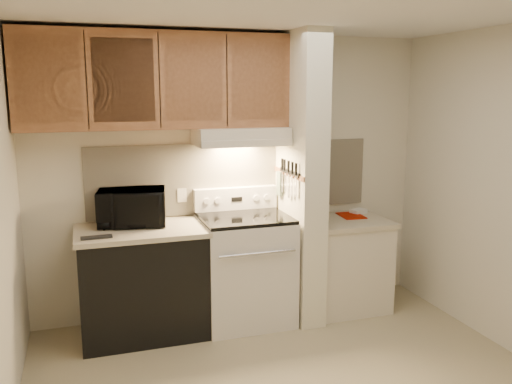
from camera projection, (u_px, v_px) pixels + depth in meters
name	position (u px, v px, depth m)	size (l,w,h in m)	color
ceiling	(300.00, 8.00, 3.27)	(3.60, 3.60, 0.00)	white
wall_back	(234.00, 175.00, 4.90)	(3.60, 0.02, 2.50)	beige
backsplash	(234.00, 177.00, 4.89)	(2.60, 0.02, 0.63)	beige
range_body	(245.00, 271.00, 4.72)	(0.76, 0.65, 0.92)	silver
oven_window	(256.00, 278.00, 4.42)	(0.50, 0.01, 0.30)	black
oven_handle	(258.00, 254.00, 4.34)	(0.02, 0.02, 0.65)	silver
cooktop	(245.00, 218.00, 4.64)	(0.74, 0.64, 0.03)	black
range_backguard	(236.00, 198.00, 4.88)	(0.76, 0.08, 0.20)	silver
range_display	(237.00, 199.00, 4.84)	(0.10, 0.01, 0.04)	black
range_knob_left_outer	(206.00, 201.00, 4.75)	(0.05, 0.05, 0.02)	silver
range_knob_left_inner	(217.00, 201.00, 4.78)	(0.05, 0.05, 0.02)	silver
range_knob_right_inner	(256.00, 198.00, 4.89)	(0.05, 0.05, 0.02)	silver
range_knob_right_outer	(266.00, 197.00, 4.92)	(0.05, 0.05, 0.02)	silver
dishwasher_front	(143.00, 284.00, 4.47)	(1.00, 0.63, 0.87)	black
left_countertop	(141.00, 231.00, 4.39)	(1.04, 0.67, 0.04)	beige
spoon_rest	(97.00, 237.00, 4.09)	(0.23, 0.07, 0.02)	black
teal_jar	(143.00, 216.00, 4.59)	(0.08, 0.08, 0.09)	#21676D
outlet	(182.00, 195.00, 4.76)	(0.08, 0.01, 0.12)	beige
microwave	(132.00, 207.00, 4.47)	(0.54, 0.37, 0.30)	black
partition_pillar	(301.00, 179.00, 4.73)	(0.22, 0.70, 2.50)	#EAE5C8
pillar_trim	(288.00, 174.00, 4.68)	(0.01, 0.70, 0.04)	#9C643E
knife_strip	(290.00, 172.00, 4.63)	(0.02, 0.42, 0.04)	black
knife_blade_a	(296.00, 187.00, 4.49)	(0.01, 0.04, 0.16)	silver
knife_handle_a	(296.00, 169.00, 4.46)	(0.02, 0.02, 0.10)	black
knife_blade_b	(292.00, 186.00, 4.58)	(0.01, 0.04, 0.18)	silver
knife_handle_b	(292.00, 168.00, 4.54)	(0.02, 0.02, 0.10)	black
knife_blade_c	(289.00, 186.00, 4.64)	(0.01, 0.04, 0.20)	silver
knife_handle_c	(289.00, 166.00, 4.62)	(0.02, 0.02, 0.10)	black
knife_blade_d	(286.00, 182.00, 4.71)	(0.01, 0.04, 0.16)	silver
knife_handle_d	(285.00, 165.00, 4.71)	(0.02, 0.02, 0.10)	black
knife_blade_e	(282.00, 182.00, 4.79)	(0.01, 0.04, 0.18)	silver
knife_handle_e	(282.00, 164.00, 4.76)	(0.02, 0.02, 0.10)	black
oven_mitt	(280.00, 184.00, 4.86)	(0.03, 0.09, 0.22)	slate
right_cab_base	(345.00, 266.00, 5.03)	(0.70, 0.60, 0.81)	beige
right_countertop	(346.00, 221.00, 4.95)	(0.74, 0.64, 0.04)	beige
red_folder	(351.00, 216.00, 5.07)	(0.21, 0.28, 0.01)	#9A1501
white_box	(358.00, 211.00, 5.18)	(0.15, 0.10, 0.04)	white
range_hood	(240.00, 136.00, 4.62)	(0.78, 0.44, 0.15)	beige
hood_lip	(248.00, 144.00, 4.44)	(0.78, 0.04, 0.06)	beige
upper_cabinets	(157.00, 81.00, 4.37)	(2.18, 0.33, 0.77)	#9C643E
cab_door_a	(48.00, 80.00, 3.97)	(0.46, 0.01, 0.63)	#9C643E
cab_gap_a	(86.00, 80.00, 4.05)	(0.01, 0.01, 0.73)	black
cab_door_b	(124.00, 80.00, 4.14)	(0.46, 0.01, 0.63)	#9C643E
cab_gap_b	(159.00, 80.00, 4.22)	(0.01, 0.01, 0.73)	black
cab_door_c	(194.00, 81.00, 4.30)	(0.46, 0.01, 0.63)	#9C643E
cab_gap_c	(227.00, 81.00, 4.39)	(0.01, 0.01, 0.73)	black
cab_door_d	(259.00, 81.00, 4.47)	(0.46, 0.01, 0.63)	#9C643E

